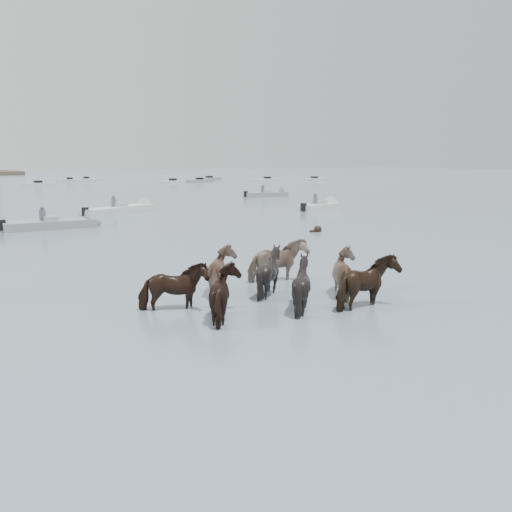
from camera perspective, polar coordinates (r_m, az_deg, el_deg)
ground at (r=13.17m, az=10.91°, el=-6.54°), size 400.00×400.00×0.00m
pony_herd at (r=14.15m, az=2.40°, el=-2.79°), size 6.71×4.85×1.65m
swimming_pony at (r=27.92m, az=6.95°, el=2.97°), size 0.72×0.44×0.44m
motorboat_b at (r=31.43m, az=-20.89°, el=3.44°), size 5.63×1.81×1.92m
motorboat_c at (r=39.67m, az=-14.37°, el=5.21°), size 6.70×4.31×1.92m
motorboat_d at (r=41.11m, az=7.71°, el=5.64°), size 5.00×2.99×1.92m
motorboat_e at (r=54.83m, az=1.85°, el=7.01°), size 5.34×2.50×1.92m
distant_flotilla at (r=86.76m, az=-26.34°, el=7.34°), size 104.64×25.80×0.93m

